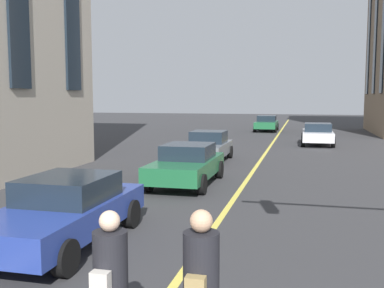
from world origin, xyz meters
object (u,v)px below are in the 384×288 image
at_px(car_green_oncoming, 187,164).
at_px(car_grey_near, 208,146).
at_px(car_green_parked_b, 267,123).
at_px(car_blue_mid, 65,210).
at_px(car_white_parked_a, 318,134).

distance_m(car_green_oncoming, car_grey_near, 5.68).
distance_m(car_green_parked_b, car_blue_mid, 31.74).
height_order(car_white_parked_a, car_blue_mid, same).
distance_m(car_grey_near, car_blue_mid, 12.32).
bearing_deg(car_grey_near, car_green_oncoming, -175.30).
bearing_deg(car_blue_mid, car_green_parked_b, -2.68).
bearing_deg(car_blue_mid, car_green_oncoming, -6.88).
relative_size(car_green_parked_b, car_blue_mid, 1.00).
relative_size(car_white_parked_a, car_green_parked_b, 1.00).
height_order(car_white_parked_a, car_green_parked_b, same).
bearing_deg(car_white_parked_a, car_grey_near, 149.04).
xyz_separation_m(car_green_parked_b, car_grey_near, (-19.39, 1.15, -0.00)).
bearing_deg(car_green_oncoming, car_blue_mid, 173.12).
relative_size(car_green_parked_b, car_grey_near, 1.13).
distance_m(car_green_parked_b, car_grey_near, 19.42).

